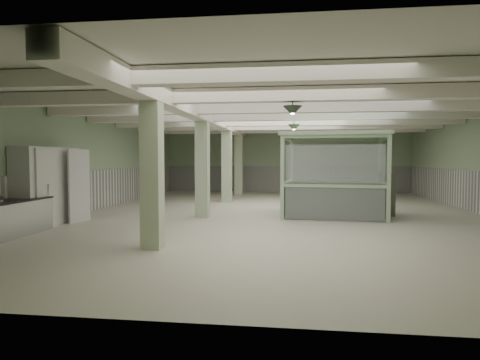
# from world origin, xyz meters

# --- Properties ---
(floor) EXTENTS (20.00, 20.00, 0.00)m
(floor) POSITION_xyz_m (0.00, 0.00, 0.00)
(floor) COLOR beige
(floor) RESTS_ON ground
(ceiling) EXTENTS (14.00, 20.00, 0.02)m
(ceiling) POSITION_xyz_m (0.00, 0.00, 3.60)
(ceiling) COLOR beige
(ceiling) RESTS_ON wall_back
(wall_back) EXTENTS (14.00, 0.02, 3.60)m
(wall_back) POSITION_xyz_m (0.00, 10.00, 1.80)
(wall_back) COLOR #94AC8A
(wall_back) RESTS_ON floor
(wall_front) EXTENTS (14.00, 0.02, 3.60)m
(wall_front) POSITION_xyz_m (0.00, -10.00, 1.80)
(wall_front) COLOR #94AC8A
(wall_front) RESTS_ON floor
(wall_left) EXTENTS (0.02, 20.00, 3.60)m
(wall_left) POSITION_xyz_m (-7.00, 0.00, 1.80)
(wall_left) COLOR #94AC8A
(wall_left) RESTS_ON floor
(wainscot_left) EXTENTS (0.05, 19.90, 1.50)m
(wainscot_left) POSITION_xyz_m (-6.97, 0.00, 0.75)
(wainscot_left) COLOR white
(wainscot_left) RESTS_ON floor
(wainscot_back) EXTENTS (13.90, 0.05, 1.50)m
(wainscot_back) POSITION_xyz_m (0.00, 9.97, 0.75)
(wainscot_back) COLOR white
(wainscot_back) RESTS_ON floor
(girder) EXTENTS (0.45, 19.90, 0.40)m
(girder) POSITION_xyz_m (-2.50, 0.00, 3.38)
(girder) COLOR white
(girder) RESTS_ON ceiling
(beam_a) EXTENTS (13.90, 0.35, 0.32)m
(beam_a) POSITION_xyz_m (0.00, -7.50, 3.42)
(beam_a) COLOR white
(beam_a) RESTS_ON ceiling
(beam_b) EXTENTS (13.90, 0.35, 0.32)m
(beam_b) POSITION_xyz_m (0.00, -5.00, 3.42)
(beam_b) COLOR white
(beam_b) RESTS_ON ceiling
(beam_c) EXTENTS (13.90, 0.35, 0.32)m
(beam_c) POSITION_xyz_m (0.00, -2.50, 3.42)
(beam_c) COLOR white
(beam_c) RESTS_ON ceiling
(beam_d) EXTENTS (13.90, 0.35, 0.32)m
(beam_d) POSITION_xyz_m (0.00, 0.00, 3.42)
(beam_d) COLOR white
(beam_d) RESTS_ON ceiling
(beam_e) EXTENTS (13.90, 0.35, 0.32)m
(beam_e) POSITION_xyz_m (0.00, 2.50, 3.42)
(beam_e) COLOR white
(beam_e) RESTS_ON ceiling
(beam_f) EXTENTS (13.90, 0.35, 0.32)m
(beam_f) POSITION_xyz_m (0.00, 5.00, 3.42)
(beam_f) COLOR white
(beam_f) RESTS_ON ceiling
(beam_g) EXTENTS (13.90, 0.35, 0.32)m
(beam_g) POSITION_xyz_m (0.00, 7.50, 3.42)
(beam_g) COLOR white
(beam_g) RESTS_ON ceiling
(column_a) EXTENTS (0.42, 0.42, 3.60)m
(column_a) POSITION_xyz_m (-2.50, -6.00, 1.80)
(column_a) COLOR #B7C9A2
(column_a) RESTS_ON floor
(column_b) EXTENTS (0.42, 0.42, 3.60)m
(column_b) POSITION_xyz_m (-2.50, -1.00, 1.80)
(column_b) COLOR #B7C9A2
(column_b) RESTS_ON floor
(column_c) EXTENTS (0.42, 0.42, 3.60)m
(column_c) POSITION_xyz_m (-2.50, 4.00, 1.80)
(column_c) COLOR #B7C9A2
(column_c) RESTS_ON floor
(column_d) EXTENTS (0.42, 0.42, 3.60)m
(column_d) POSITION_xyz_m (-2.50, 8.00, 1.80)
(column_d) COLOR #B7C9A2
(column_d) RESTS_ON floor
(pendant_front) EXTENTS (0.44, 0.44, 0.22)m
(pendant_front) POSITION_xyz_m (0.50, -5.00, 3.05)
(pendant_front) COLOR #2A3629
(pendant_front) RESTS_ON ceiling
(pendant_mid) EXTENTS (0.44, 0.44, 0.22)m
(pendant_mid) POSITION_xyz_m (0.50, 0.50, 3.05)
(pendant_mid) COLOR #2A3629
(pendant_mid) RESTS_ON ceiling
(pendant_back) EXTENTS (0.44, 0.44, 0.22)m
(pendant_back) POSITION_xyz_m (0.50, 5.50, 3.05)
(pendant_back) COLOR #2A3629
(pendant_back) RESTS_ON ceiling
(pitcher_far) EXTENTS (0.21, 0.22, 0.24)m
(pitcher_far) POSITION_xyz_m (-6.44, -4.19, 1.02)
(pitcher_far) COLOR #B2B1B6
(pitcher_far) RESTS_ON prep_counter
(walkin_cooler) EXTENTS (0.90, 2.59, 2.37)m
(walkin_cooler) POSITION_xyz_m (-6.62, -3.26, 1.19)
(walkin_cooler) COLOR silver
(walkin_cooler) RESTS_ON floor
(guard_booth) EXTENTS (3.74, 3.25, 2.81)m
(guard_booth) POSITION_xyz_m (1.89, -0.03, 1.87)
(guard_booth) COLOR #A5C49D
(guard_booth) RESTS_ON floor
(filing_cabinet) EXTENTS (0.52, 0.71, 1.49)m
(filing_cabinet) POSITION_xyz_m (3.67, 0.25, 0.75)
(filing_cabinet) COLOR #5B6050
(filing_cabinet) RESTS_ON floor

